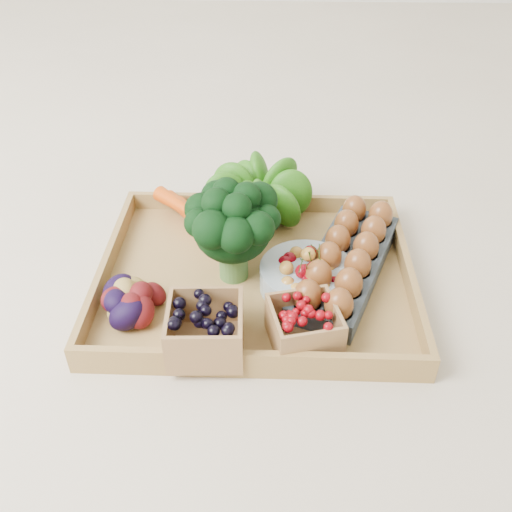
{
  "coord_description": "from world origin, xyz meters",
  "views": [
    {
      "loc": [
        0.03,
        -0.79,
        0.67
      ],
      "look_at": [
        0.0,
        0.0,
        0.06
      ],
      "focal_mm": 40.0,
      "sensor_mm": 36.0,
      "label": 1
    }
  ],
  "objects_px": {
    "tray": "(256,279)",
    "cherry_bowl": "(307,277)",
    "egg_carton": "(346,267)",
    "broccoli": "(233,245)"
  },
  "relations": [
    {
      "from": "cherry_bowl",
      "to": "tray",
      "type": "bearing_deg",
      "value": 163.36
    },
    {
      "from": "tray",
      "to": "egg_carton",
      "type": "bearing_deg",
      "value": 2.61
    },
    {
      "from": "broccoli",
      "to": "cherry_bowl",
      "type": "distance_m",
      "value": 0.14
    },
    {
      "from": "broccoli",
      "to": "cherry_bowl",
      "type": "xyz_separation_m",
      "value": [
        0.13,
        -0.03,
        -0.05
      ]
    },
    {
      "from": "cherry_bowl",
      "to": "broccoli",
      "type": "bearing_deg",
      "value": 168.49
    },
    {
      "from": "broccoli",
      "to": "cherry_bowl",
      "type": "relative_size",
      "value": 1.05
    },
    {
      "from": "broccoli",
      "to": "egg_carton",
      "type": "distance_m",
      "value": 0.21
    },
    {
      "from": "tray",
      "to": "cherry_bowl",
      "type": "height_order",
      "value": "cherry_bowl"
    },
    {
      "from": "tray",
      "to": "egg_carton",
      "type": "distance_m",
      "value": 0.16
    },
    {
      "from": "tray",
      "to": "cherry_bowl",
      "type": "distance_m",
      "value": 0.1
    }
  ]
}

